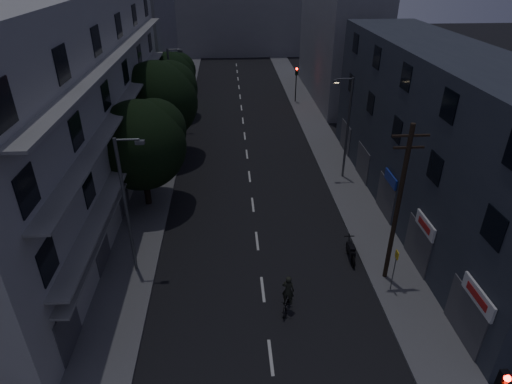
{
  "coord_description": "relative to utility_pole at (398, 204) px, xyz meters",
  "views": [
    {
      "loc": [
        -1.55,
        -11.16,
        15.94
      ],
      "look_at": [
        0.0,
        12.0,
        3.0
      ],
      "focal_mm": 30.0,
      "sensor_mm": 36.0,
      "label": 1
    }
  ],
  "objects": [
    {
      "name": "street_lamp_left_near",
      "position": [
        -13.91,
        1.64,
        -0.27
      ],
      "size": [
        1.51,
        0.25,
        8.0
      ],
      "color": "slate",
      "rests_on": "sidewalk_left"
    },
    {
      "name": "building_far_right",
      "position": [
        5.1,
        35.03,
        1.63
      ],
      "size": [
        6.0,
        20.0,
        13.0
      ],
      "primitive_type": "cube",
      "color": "slate",
      "rests_on": "ground"
    },
    {
      "name": "building_left",
      "position": [
        -18.88,
        11.03,
        2.13
      ],
      "size": [
        7.0,
        36.0,
        14.0
      ],
      "color": "#A4A39F",
      "rests_on": "ground"
    },
    {
      "name": "bus_stop_sign",
      "position": [
        -0.06,
        -1.09,
        -2.98
      ],
      "size": [
        0.06,
        0.35,
        2.52
      ],
      "color": "#595B60",
      "rests_on": "sidewalk_right"
    },
    {
      "name": "building_far_end",
      "position": [
        -6.9,
        63.03,
        0.13
      ],
      "size": [
        24.0,
        8.0,
        10.0
      ],
      "primitive_type": "cube",
      "color": "slate",
      "rests_on": "ground"
    },
    {
      "name": "street_lamp_left_far",
      "position": [
        -13.92,
        24.17,
        -0.27
      ],
      "size": [
        1.51,
        0.25,
        8.0
      ],
      "color": "#505357",
      "rests_on": "sidewalk_left"
    },
    {
      "name": "traffic_signal_far_right",
      "position": [
        -0.25,
        32.56,
        -1.77
      ],
      "size": [
        0.28,
        0.37,
        4.1
      ],
      "color": "black",
      "rests_on": "sidewalk_right"
    },
    {
      "name": "motorcycle",
      "position": [
        -1.49,
        1.82,
        -4.33
      ],
      "size": [
        0.61,
        2.1,
        1.35
      ],
      "rotation": [
        0.0,
        0.0,
        -0.04
      ],
      "color": "black",
      "rests_on": "ground"
    },
    {
      "name": "building_far_left",
      "position": [
        -18.9,
        41.03,
        3.13
      ],
      "size": [
        6.0,
        20.0,
        16.0
      ],
      "primitive_type": "cube",
      "color": "slate",
      "rests_on": "ground"
    },
    {
      "name": "street_lamp_right",
      "position": [
        0.53,
        12.37,
        -0.27
      ],
      "size": [
        1.51,
        0.25,
        8.0
      ],
      "color": "#525459",
      "rests_on": "sidewalk_right"
    },
    {
      "name": "building_right",
      "position": [
        5.09,
        7.03,
        0.63
      ],
      "size": [
        6.19,
        28.0,
        11.0
      ],
      "color": "#2A2F39",
      "rests_on": "ground"
    },
    {
      "name": "lane_markings",
      "position": [
        -6.9,
        24.28,
        -4.86
      ],
      "size": [
        0.15,
        60.5,
        0.01
      ],
      "color": "beige",
      "rests_on": "ground"
    },
    {
      "name": "traffic_signal_far_left",
      "position": [
        -13.46,
        33.16,
        -1.77
      ],
      "size": [
        0.28,
        0.37,
        4.1
      ],
      "color": "black",
      "rests_on": "sidewalk_left"
    },
    {
      "name": "utility_pole",
      "position": [
        0.0,
        0.0,
        0.0
      ],
      "size": [
        1.8,
        0.24,
        9.0
      ],
      "color": "black",
      "rests_on": "sidewalk_right"
    },
    {
      "name": "sidewalk_left",
      "position": [
        -14.4,
        18.03,
        -4.79
      ],
      "size": [
        3.0,
        90.0,
        0.15
      ],
      "primitive_type": "cube",
      "color": "#565659",
      "rests_on": "ground"
    },
    {
      "name": "tree_mid",
      "position": [
        -14.31,
        17.58,
        0.47
      ],
      "size": [
        6.75,
        6.75,
        8.3
      ],
      "color": "black",
      "rests_on": "sidewalk_left"
    },
    {
      "name": "sidewalk_right",
      "position": [
        0.6,
        18.03,
        -4.79
      ],
      "size": [
        3.0,
        90.0,
        0.15
      ],
      "primitive_type": "cube",
      "color": "#565659",
      "rests_on": "ground"
    },
    {
      "name": "tree_near",
      "position": [
        -14.38,
        9.1,
        0.03
      ],
      "size": [
        6.16,
        6.16,
        7.59
      ],
      "color": "black",
      "rests_on": "sidewalk_left"
    },
    {
      "name": "ground",
      "position": [
        -6.9,
        18.03,
        -4.87
      ],
      "size": [
        160.0,
        160.0,
        0.0
      ],
      "primitive_type": "plane",
      "color": "black",
      "rests_on": "ground"
    },
    {
      "name": "cyclist",
      "position": [
        -5.78,
        -2.08,
        -4.13
      ],
      "size": [
        1.15,
        1.82,
        2.17
      ],
      "rotation": [
        0.0,
        0.0,
        -0.35
      ],
      "color": "black",
      "rests_on": "ground"
    },
    {
      "name": "tree_far",
      "position": [
        -14.56,
        28.24,
        -0.38
      ],
      "size": [
        5.6,
        5.6,
        6.92
      ],
      "color": "black",
      "rests_on": "sidewalk_left"
    }
  ]
}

